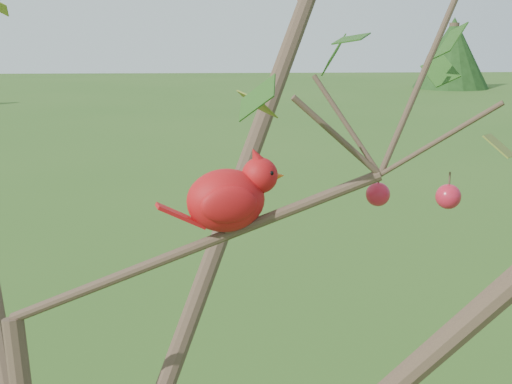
# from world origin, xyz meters

# --- Properties ---
(crabapple_tree) EXTENTS (2.35, 2.05, 2.95)m
(crabapple_tree) POSITION_xyz_m (0.03, -0.02, 2.12)
(crabapple_tree) COLOR #3B2C20
(crabapple_tree) RESTS_ON ground
(cardinal) EXTENTS (0.21, 0.12, 0.15)m
(cardinal) POSITION_xyz_m (0.32, 0.07, 2.16)
(cardinal) COLOR red
(cardinal) RESTS_ON ground
(distant_trees) EXTENTS (42.74, 15.00, 3.12)m
(distant_trees) POSITION_xyz_m (-2.94, 21.79, 1.44)
(distant_trees) COLOR #3B2C20
(distant_trees) RESTS_ON ground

